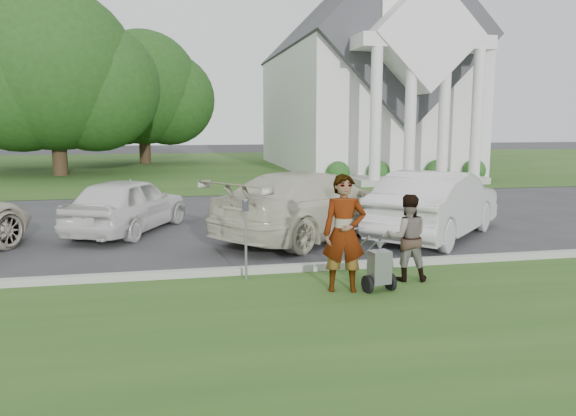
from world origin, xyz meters
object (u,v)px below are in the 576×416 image
object	(u,v)px
church	(361,69)
car_d	(436,204)
car_b	(128,204)
tree_left	(55,77)
car_c	(312,204)
person_left	(344,234)
person_right	(407,238)
striping_cart	(379,268)
tree_back	(143,93)
parking_meter_near	(246,230)

from	to	relation	value
church	car_d	size ratio (longest dim) A/B	4.80
car_b	church	bearing A→B (deg)	-100.51
tree_left	car_c	bearing A→B (deg)	-63.06
person_left	person_right	size ratio (longest dim) A/B	1.27
striping_cart	person_right	bearing A→B (deg)	26.44
striping_cart	car_d	xyz separation A→B (m)	(2.98, 4.02, 0.42)
church	tree_back	size ratio (longest dim) A/B	2.51
tree_back	parking_meter_near	world-z (taller)	tree_back
car_d	car_b	bearing A→B (deg)	28.85
person_left	striping_cart	bearing A→B (deg)	-0.88
person_right	car_d	size ratio (longest dim) A/B	0.31
car_c	car_d	size ratio (longest dim) A/B	1.13
tree_back	person_left	size ratio (longest dim) A/B	4.87
person_left	car_c	size ratio (longest dim) A/B	0.35
tree_back	car_d	bearing A→B (deg)	-72.85
striping_cart	person_left	world-z (taller)	person_left
tree_left	parking_meter_near	distance (m)	23.39
striping_cart	car_b	distance (m)	7.70
tree_left	car_d	world-z (taller)	tree_left
church	striping_cart	size ratio (longest dim) A/B	22.43
striping_cart	car_c	bearing A→B (deg)	79.99
tree_left	person_left	bearing A→B (deg)	-69.01
parking_meter_near	tree_back	bearing A→B (deg)	96.13
church	car_c	world-z (taller)	church
tree_back	striping_cart	world-z (taller)	tree_back
tree_back	parking_meter_near	size ratio (longest dim) A/B	6.46
church	person_right	distance (m)	25.07
striping_cart	car_b	xyz separation A→B (m)	(-4.55, 6.20, 0.32)
striping_cart	parking_meter_near	distance (m)	2.43
tree_back	parking_meter_near	bearing A→B (deg)	-83.87
tree_back	person_right	xyz separation A→B (m)	(6.04, -30.39, -3.95)
person_right	church	bearing A→B (deg)	-94.83
striping_cart	car_b	world-z (taller)	car_b
person_left	church	bearing A→B (deg)	83.41
person_left	car_d	size ratio (longest dim) A/B	0.39
striping_cart	person_right	world-z (taller)	person_right
church	tree_back	distance (m)	14.77
striping_cart	car_c	xyz separation A→B (m)	(-0.02, 4.62, 0.41)
person_left	car_b	size ratio (longest dim) A/B	0.46
car_b	person_left	bearing A→B (deg)	147.12
person_left	car_d	distance (m)	5.27
tree_left	person_left	xyz separation A→B (m)	(8.74, -22.79, -4.12)
tree_back	car_c	distance (m)	27.12
person_left	person_right	world-z (taller)	person_left
tree_left	car_b	bearing A→B (deg)	-74.07
car_c	parking_meter_near	bearing A→B (deg)	111.94
striping_cart	car_b	bearing A→B (deg)	116.03
car_b	tree_back	bearing A→B (deg)	-64.28
person_right	car_d	distance (m)	4.15
church	person_left	xyz separation A→B (m)	(-8.27, -23.92, -4.95)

